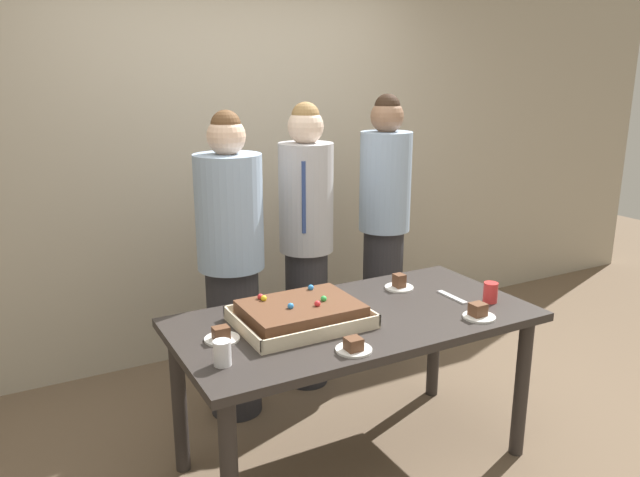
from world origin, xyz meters
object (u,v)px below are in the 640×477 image
at_px(drink_cup_nearest, 490,292).
at_px(drink_cup_middle, 222,353).
at_px(party_table, 355,335).
at_px(plated_slice_far_left, 478,313).
at_px(person_green_shirt_behind, 384,226).
at_px(person_striped_tie_right, 231,265).
at_px(cake_server_utensil, 452,297).
at_px(sheet_cake, 301,314).
at_px(plated_slice_near_left, 354,347).
at_px(plated_slice_near_right, 222,336).
at_px(plated_slice_far_right, 399,284).
at_px(person_serving_front, 306,243).

distance_m(drink_cup_nearest, drink_cup_middle, 1.39).
xyz_separation_m(party_table, plated_slice_far_left, (0.49, -0.29, 0.12)).
distance_m(drink_cup_nearest, person_green_shirt_behind, 1.08).
bearing_deg(person_striped_tie_right, cake_server_utensil, 43.57).
bearing_deg(sheet_cake, cake_server_utensil, -5.05).
bearing_deg(plated_slice_near_left, plated_slice_near_right, 140.56).
distance_m(plated_slice_near_left, cake_server_utensil, 0.81).
xyz_separation_m(drink_cup_nearest, cake_server_utensil, (-0.13, 0.13, -0.05)).
distance_m(drink_cup_middle, cake_server_utensil, 1.27).
relative_size(drink_cup_middle, person_green_shirt_behind, 0.06).
xyz_separation_m(party_table, cake_server_utensil, (0.55, -0.03, 0.10)).
bearing_deg(cake_server_utensil, party_table, 176.72).
distance_m(party_table, person_green_shirt_behind, 1.22).
distance_m(plated_slice_far_right, drink_cup_nearest, 0.47).
relative_size(drink_cup_nearest, cake_server_utensil, 0.50).
xyz_separation_m(plated_slice_far_left, drink_cup_middle, (-1.20, 0.11, 0.03)).
distance_m(party_table, plated_slice_far_right, 0.47).
bearing_deg(sheet_cake, drink_cup_middle, -154.00).
bearing_deg(drink_cup_nearest, person_serving_front, 116.60).
bearing_deg(person_striped_tie_right, drink_cup_nearest, 42.71).
height_order(sheet_cake, plated_slice_near_right, sheet_cake).
bearing_deg(party_table, plated_slice_far_left, -30.74).
bearing_deg(plated_slice_far_left, person_green_shirt_behind, 76.44).
xyz_separation_m(party_table, person_striped_tie_right, (-0.33, 0.72, 0.19)).
height_order(plated_slice_far_right, drink_cup_middle, drink_cup_middle).
relative_size(sheet_cake, plated_slice_near_left, 3.82).
bearing_deg(plated_slice_near_right, plated_slice_far_right, 9.39).
height_order(plated_slice_near_right, person_green_shirt_behind, person_green_shirt_behind).
bearing_deg(drink_cup_nearest, plated_slice_near_left, -170.10).
bearing_deg(drink_cup_middle, plated_slice_far_right, 19.25).
distance_m(sheet_cake, plated_slice_far_right, 0.68).
bearing_deg(party_table, person_green_shirt_behind, 49.53).
distance_m(plated_slice_far_right, cake_server_utensil, 0.29).
bearing_deg(plated_slice_far_left, person_striped_tie_right, 128.99).
xyz_separation_m(sheet_cake, person_green_shirt_behind, (1.04, 0.87, 0.09)).
bearing_deg(person_serving_front, party_table, 17.03).
bearing_deg(person_serving_front, cake_server_utensil, 52.31).
xyz_separation_m(plated_slice_far_left, person_green_shirt_behind, (0.29, 1.20, 0.12)).
xyz_separation_m(sheet_cake, cake_server_utensil, (0.81, -0.07, -0.04)).
bearing_deg(person_green_shirt_behind, plated_slice_near_right, -8.27).
relative_size(plated_slice_near_right, person_striped_tie_right, 0.09).
bearing_deg(party_table, plated_slice_far_right, 27.74).
bearing_deg(drink_cup_middle, party_table, 14.07).
bearing_deg(person_striped_tie_right, drink_cup_middle, -28.61).
xyz_separation_m(plated_slice_near_left, person_green_shirt_behind, (0.98, 1.23, 0.12)).
relative_size(drink_cup_middle, cake_server_utensil, 0.50).
relative_size(party_table, person_serving_front, 0.98).
height_order(plated_slice_far_left, drink_cup_middle, drink_cup_middle).
relative_size(plated_slice_far_left, person_green_shirt_behind, 0.09).
distance_m(sheet_cake, plated_slice_near_right, 0.38).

